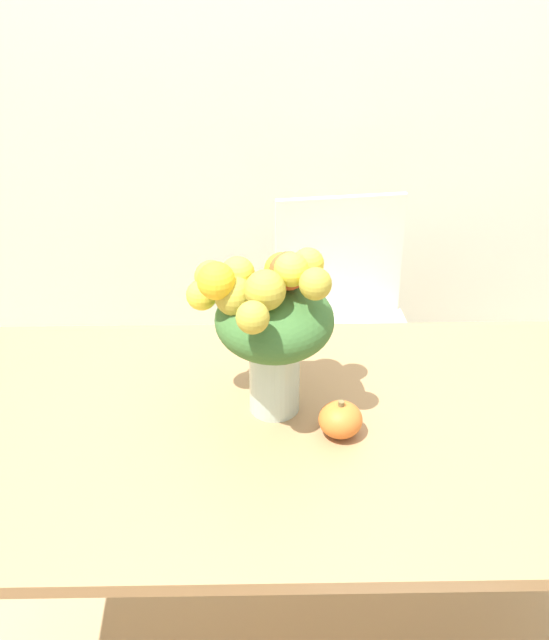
% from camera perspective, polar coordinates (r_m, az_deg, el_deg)
% --- Properties ---
extents(wall_back, '(8.00, 0.06, 2.70)m').
position_cam_1_polar(wall_back, '(2.81, 0.25, 19.14)').
color(wall_back, silver).
rests_on(wall_back, ground_plane).
extents(dining_table, '(1.52, 0.84, 0.77)m').
position_cam_1_polar(dining_table, '(2.00, 1.01, -9.20)').
color(dining_table, '#9E754C').
rests_on(dining_table, ground_plane).
extents(flower_vase, '(0.31, 0.29, 0.40)m').
position_cam_1_polar(flower_vase, '(1.86, -0.29, -0.02)').
color(flower_vase, '#B2CCBC').
rests_on(flower_vase, dining_table).
extents(pumpkin, '(0.09, 0.09, 0.09)m').
position_cam_1_polar(pumpkin, '(1.91, 4.24, -6.37)').
color(pumpkin, orange).
rests_on(pumpkin, dining_table).
extents(dining_chair_near_window, '(0.46, 0.46, 0.89)m').
position_cam_1_polar(dining_chair_near_window, '(2.77, 4.51, -1.03)').
color(dining_chair_near_window, silver).
rests_on(dining_chair_near_window, ground_plane).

